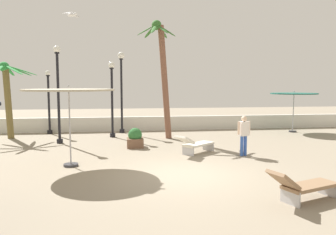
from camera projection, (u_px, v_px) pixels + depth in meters
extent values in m
plane|color=gray|center=(184.00, 174.00, 10.10)|extent=(56.00, 56.00, 0.00)
cube|color=silver|center=(153.00, 123.00, 19.71)|extent=(25.20, 0.30, 0.83)
cylinder|color=#333338|center=(293.00, 131.00, 19.09)|extent=(0.42, 0.42, 0.08)
cylinder|color=#A5A5AD|center=(293.00, 113.00, 18.98)|extent=(0.05, 0.05, 2.22)
cylinder|color=#1E594C|center=(294.00, 94.00, 18.87)|extent=(2.58, 2.58, 0.06)
sphere|color=#99999E|center=(294.00, 92.00, 18.86)|extent=(0.08, 0.08, 0.08)
cylinder|color=#333338|center=(71.00, 165.00, 11.13)|extent=(0.48, 0.48, 0.08)
cylinder|color=#A5A5AD|center=(70.00, 128.00, 11.01)|extent=(0.05, 0.05, 2.56)
cylinder|color=#B7AD93|center=(69.00, 90.00, 10.88)|extent=(2.96, 2.96, 0.06)
sphere|color=#99999E|center=(69.00, 86.00, 10.87)|extent=(0.08, 0.08, 0.08)
cylinder|color=brown|center=(165.00, 83.00, 16.58)|extent=(0.70, 0.30, 5.62)
sphere|color=#346B2C|center=(157.00, 25.00, 16.24)|extent=(0.48, 0.48, 0.48)
ellipsoid|color=#346B2C|center=(167.00, 31.00, 16.38)|extent=(0.94, 0.28, 0.56)
ellipsoid|color=#346B2C|center=(162.00, 32.00, 16.71)|extent=(0.73, 0.84, 0.56)
ellipsoid|color=#346B2C|center=(150.00, 32.00, 16.65)|extent=(0.67, 0.88, 0.56)
ellipsoid|color=#346B2C|center=(146.00, 30.00, 16.17)|extent=(0.93, 0.25, 0.56)
ellipsoid|color=#346B2C|center=(154.00, 29.00, 15.77)|extent=(0.50, 0.93, 0.56)
ellipsoid|color=#346B2C|center=(162.00, 29.00, 15.85)|extent=(0.60, 0.91, 0.56)
cylinder|color=brown|center=(8.00, 103.00, 16.66)|extent=(0.43, 0.31, 3.60)
sphere|color=#298A3B|center=(4.00, 67.00, 16.46)|extent=(0.50, 0.50, 0.50)
ellipsoid|color=#298A3B|center=(21.00, 70.00, 16.69)|extent=(1.54, 0.41, 0.56)
ellipsoid|color=#298A3B|center=(19.00, 71.00, 17.15)|extent=(1.13, 1.30, 0.56)
ellipsoid|color=#298A3B|center=(9.00, 71.00, 17.26)|extent=(0.20, 1.53, 0.56)
ellipsoid|color=#298A3B|center=(13.00, 70.00, 16.04)|extent=(1.27, 1.17, 0.56)
cylinder|color=black|center=(60.00, 141.00, 15.46)|extent=(0.28, 0.28, 0.20)
cylinder|color=black|center=(58.00, 99.00, 15.26)|extent=(0.12, 0.12, 4.14)
cylinder|color=black|center=(57.00, 53.00, 15.06)|extent=(0.22, 0.22, 0.06)
sphere|color=white|center=(57.00, 49.00, 15.04)|extent=(0.33, 0.33, 0.33)
cylinder|color=black|center=(122.00, 131.00, 18.81)|extent=(0.28, 0.28, 0.20)
cylinder|color=black|center=(122.00, 96.00, 18.61)|extent=(0.12, 0.12, 4.12)
cylinder|color=black|center=(121.00, 59.00, 18.41)|extent=(0.22, 0.22, 0.06)
sphere|color=white|center=(121.00, 55.00, 18.39)|extent=(0.39, 0.39, 0.39)
cylinder|color=black|center=(113.00, 135.00, 17.25)|extent=(0.28, 0.28, 0.20)
cylinder|color=black|center=(112.00, 103.00, 17.08)|extent=(0.12, 0.12, 3.53)
cylinder|color=black|center=(112.00, 68.00, 16.90)|extent=(0.22, 0.22, 0.06)
sphere|color=white|center=(112.00, 65.00, 16.89)|extent=(0.33, 0.33, 0.33)
cylinder|color=black|center=(50.00, 132.00, 18.42)|extent=(0.28, 0.28, 0.20)
cylinder|color=black|center=(49.00, 105.00, 18.27)|extent=(0.12, 0.12, 3.19)
cylinder|color=black|center=(48.00, 76.00, 18.11)|extent=(0.22, 0.22, 0.06)
sphere|color=white|center=(48.00, 73.00, 18.10)|extent=(0.28, 0.28, 0.28)
cube|color=#B7B7BC|center=(328.00, 189.00, 8.15)|extent=(0.22, 0.53, 0.35)
cube|color=#B7B7BC|center=(290.00, 197.00, 7.55)|extent=(0.22, 0.53, 0.35)
cube|color=#8C6B4C|center=(310.00, 186.00, 7.83)|extent=(1.50, 0.99, 0.08)
cube|color=#8C6B4C|center=(283.00, 180.00, 7.39)|extent=(0.73, 0.71, 0.44)
cube|color=#B7B7BC|center=(208.00, 146.00, 13.73)|extent=(0.37, 0.46, 0.35)
cube|color=#B7B7BC|center=(188.00, 151.00, 12.79)|extent=(0.37, 0.46, 0.35)
cube|color=silver|center=(199.00, 144.00, 13.24)|extent=(1.44, 1.30, 0.08)
cube|color=silver|center=(185.00, 140.00, 12.60)|extent=(0.83, 0.82, 0.36)
cylinder|color=#3359B2|center=(242.00, 146.00, 12.68)|extent=(0.12, 0.12, 0.77)
cylinder|color=#3359B2|center=(245.00, 146.00, 12.74)|extent=(0.12, 0.12, 0.77)
cube|color=silver|center=(244.00, 129.00, 12.65)|extent=(0.41, 0.33, 0.55)
sphere|color=beige|center=(244.00, 119.00, 12.61)|extent=(0.21, 0.21, 0.21)
cylinder|color=beige|center=(239.00, 128.00, 12.55)|extent=(0.08, 0.08, 0.49)
cylinder|color=beige|center=(249.00, 128.00, 12.74)|extent=(0.08, 0.08, 0.49)
ellipsoid|color=white|center=(71.00, 15.00, 12.09)|extent=(0.34, 0.23, 0.12)
sphere|color=white|center=(76.00, 14.00, 12.05)|extent=(0.10, 0.10, 0.10)
cube|color=silver|center=(75.00, 16.00, 12.34)|extent=(0.31, 0.53, 0.04)
cube|color=silver|center=(68.00, 13.00, 11.84)|extent=(0.31, 0.51, 0.17)
cube|color=brown|center=(135.00, 143.00, 14.43)|extent=(0.70, 0.70, 0.40)
sphere|color=#2D6B33|center=(135.00, 135.00, 14.39)|extent=(0.60, 0.60, 0.60)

